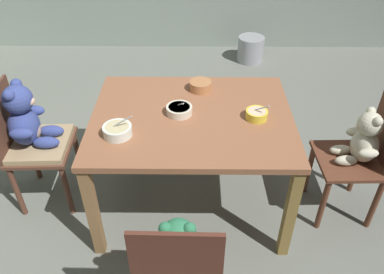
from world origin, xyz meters
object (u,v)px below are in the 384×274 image
(porridge_bowl_yellow_near_right, at_px, (257,114))
(teddy_chair_near_front, at_px, (179,264))
(porridge_bowl_terracotta_far_center, at_px, (201,86))
(teddy_chair_near_right, at_px, (362,147))
(teddy_chair_near_left, at_px, (29,129))
(metal_pail, at_px, (251,49))
(dining_table, at_px, (192,127))
(porridge_bowl_white_near_left, at_px, (117,130))
(porridge_bowl_cream_center, at_px, (179,110))

(porridge_bowl_yellow_near_right, bearing_deg, teddy_chair_near_front, -115.96)
(porridge_bowl_terracotta_far_center, bearing_deg, teddy_chair_near_right, -20.34)
(teddy_chair_near_left, height_order, porridge_bowl_yellow_near_right, teddy_chair_near_left)
(porridge_bowl_terracotta_far_center, height_order, metal_pail, porridge_bowl_terracotta_far_center)
(dining_table, relative_size, porridge_bowl_yellow_near_right, 9.27)
(teddy_chair_near_right, height_order, teddy_chair_near_left, teddy_chair_near_left)
(teddy_chair_near_front, bearing_deg, metal_pail, -11.65)
(dining_table, distance_m, porridge_bowl_white_near_left, 0.46)
(teddy_chair_near_front, relative_size, porridge_bowl_white_near_left, 5.35)
(teddy_chair_near_right, distance_m, porridge_bowl_terracotta_far_center, 1.05)
(dining_table, bearing_deg, porridge_bowl_white_near_left, -154.45)
(teddy_chair_near_front, height_order, porridge_bowl_terracotta_far_center, teddy_chair_near_front)
(dining_table, xyz_separation_m, teddy_chair_near_left, (-1.01, 0.04, -0.05))
(teddy_chair_near_front, xyz_separation_m, porridge_bowl_white_near_left, (-0.36, 0.69, 0.20))
(teddy_chair_near_left, distance_m, porridge_bowl_cream_center, 0.95)
(teddy_chair_near_left, height_order, metal_pail, teddy_chair_near_left)
(porridge_bowl_white_near_left, bearing_deg, metal_pail, 66.14)
(teddy_chair_near_left, xyz_separation_m, porridge_bowl_yellow_near_right, (1.38, -0.07, 0.16))
(dining_table, distance_m, teddy_chair_near_left, 1.01)
(teddy_chair_near_right, distance_m, metal_pail, 2.28)
(dining_table, xyz_separation_m, porridge_bowl_white_near_left, (-0.40, -0.19, 0.12))
(teddy_chair_near_left, bearing_deg, teddy_chair_near_right, -5.40)
(teddy_chair_near_left, bearing_deg, porridge_bowl_white_near_left, -23.71)
(metal_pail, bearing_deg, porridge_bowl_terracotta_far_center, -107.40)
(porridge_bowl_terracotta_far_center, relative_size, porridge_bowl_cream_center, 0.88)
(porridge_bowl_cream_center, bearing_deg, teddy_chair_near_front, -88.18)
(porridge_bowl_terracotta_far_center, xyz_separation_m, porridge_bowl_white_near_left, (-0.45, -0.49, -0.00))
(metal_pail, bearing_deg, teddy_chair_near_front, -102.61)
(dining_table, height_order, teddy_chair_near_front, teddy_chair_near_front)
(porridge_bowl_cream_center, distance_m, metal_pail, 2.32)
(teddy_chair_near_right, xyz_separation_m, teddy_chair_near_left, (-2.03, 0.11, 0.05))
(teddy_chair_near_right, bearing_deg, porridge_bowl_yellow_near_right, -5.22)
(porridge_bowl_terracotta_far_center, distance_m, porridge_bowl_yellow_near_right, 0.45)
(teddy_chair_near_left, bearing_deg, dining_table, -4.89)
(teddy_chair_near_right, bearing_deg, teddy_chair_near_front, 35.96)
(dining_table, xyz_separation_m, teddy_chair_near_right, (1.02, -0.06, -0.10))
(porridge_bowl_yellow_near_right, bearing_deg, porridge_bowl_terracotta_far_center, 135.21)
(dining_table, distance_m, metal_pail, 2.29)
(metal_pail, bearing_deg, teddy_chair_near_left, -127.94)
(porridge_bowl_terracotta_far_center, height_order, porridge_bowl_yellow_near_right, porridge_bowl_yellow_near_right)
(porridge_bowl_white_near_left, bearing_deg, teddy_chair_near_right, 5.22)
(teddy_chair_near_right, xyz_separation_m, porridge_bowl_cream_center, (-1.09, 0.08, 0.21))
(dining_table, xyz_separation_m, porridge_bowl_terracotta_far_center, (0.05, 0.30, 0.12))
(porridge_bowl_cream_center, height_order, metal_pail, porridge_bowl_cream_center)
(dining_table, xyz_separation_m, metal_pail, (0.63, 2.15, -0.48))
(porridge_bowl_white_near_left, xyz_separation_m, porridge_bowl_cream_center, (0.33, 0.21, -0.01))
(dining_table, bearing_deg, teddy_chair_near_right, -3.51)
(teddy_chair_near_front, xyz_separation_m, porridge_bowl_yellow_near_right, (0.42, 0.86, 0.20))
(porridge_bowl_white_near_left, height_order, porridge_bowl_yellow_near_right, porridge_bowl_white_near_left)
(teddy_chair_near_right, relative_size, teddy_chair_near_front, 0.96)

